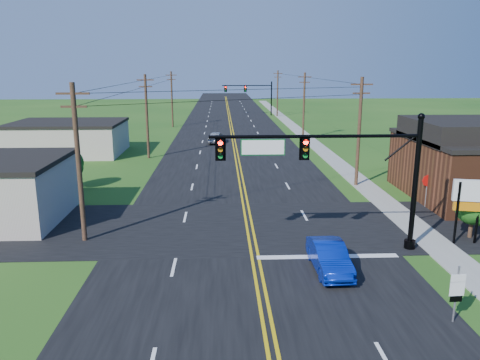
{
  "coord_description": "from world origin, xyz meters",
  "views": [
    {
      "loc": [
        -1.58,
        -15.82,
        9.84
      ],
      "look_at": [
        -0.51,
        10.0,
        3.52
      ],
      "focal_mm": 35.0,
      "sensor_mm": 36.0,
      "label": 1
    }
  ],
  "objects_px": {
    "signal_mast_main": "(334,165)",
    "blue_car": "(329,258)",
    "stop_sign": "(427,184)",
    "route_sign": "(457,290)",
    "signal_mast_far": "(250,93)"
  },
  "relations": [
    {
      "from": "signal_mast_far",
      "to": "route_sign",
      "type": "bearing_deg",
      "value": -87.8
    },
    {
      "from": "signal_mast_main",
      "to": "stop_sign",
      "type": "bearing_deg",
      "value": 41.37
    },
    {
      "from": "route_sign",
      "to": "stop_sign",
      "type": "height_order",
      "value": "same"
    },
    {
      "from": "route_sign",
      "to": "signal_mast_main",
      "type": "bearing_deg",
      "value": 109.72
    },
    {
      "from": "signal_mast_main",
      "to": "route_sign",
      "type": "relative_size",
      "value": 4.72
    },
    {
      "from": "signal_mast_far",
      "to": "signal_mast_main",
      "type": "bearing_deg",
      "value": -90.08
    },
    {
      "from": "signal_mast_far",
      "to": "route_sign",
      "type": "relative_size",
      "value": 4.58
    },
    {
      "from": "signal_mast_far",
      "to": "stop_sign",
      "type": "relative_size",
      "value": 4.58
    },
    {
      "from": "blue_car",
      "to": "signal_mast_main",
      "type": "bearing_deg",
      "value": 75.04
    },
    {
      "from": "stop_sign",
      "to": "blue_car",
      "type": "bearing_deg",
      "value": -140.42
    },
    {
      "from": "blue_car",
      "to": "route_sign",
      "type": "relative_size",
      "value": 1.8
    },
    {
      "from": "signal_mast_main",
      "to": "blue_car",
      "type": "distance_m",
      "value": 4.91
    },
    {
      "from": "stop_sign",
      "to": "signal_mast_far",
      "type": "bearing_deg",
      "value": 89.22
    },
    {
      "from": "signal_mast_main",
      "to": "signal_mast_far",
      "type": "bearing_deg",
      "value": 89.92
    },
    {
      "from": "stop_sign",
      "to": "signal_mast_main",
      "type": "bearing_deg",
      "value": -146.99
    }
  ]
}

